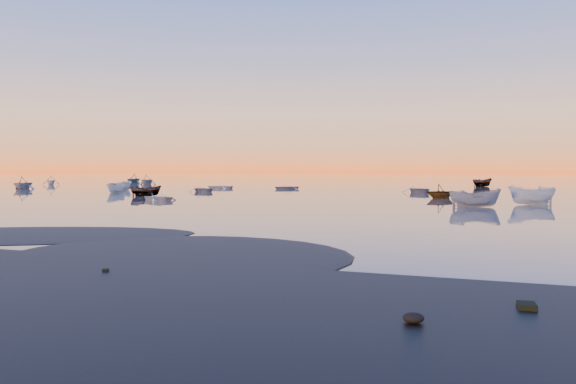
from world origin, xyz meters
The scene contains 5 objects.
ground centered at (0.00, 100.00, 0.00)m, with size 600.00×600.00×0.00m, color #6A6058.
mud_lobes centered at (0.00, -1.00, 0.01)m, with size 140.00×6.00×0.07m, color black, non-canonical shape.
moored_fleet centered at (0.00, 53.00, 0.00)m, with size 124.00×58.00×1.20m, color silver, non-canonical shape.
boat_near_left centered at (-17.07, 43.14, 0.00)m, with size 4.14×1.73×1.04m, color gray.
boat_near_center centered at (14.65, 25.26, 0.00)m, with size 3.78×1.60×1.31m, color gray.
Camera 1 is at (16.02, -16.80, 2.63)m, focal length 35.00 mm.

